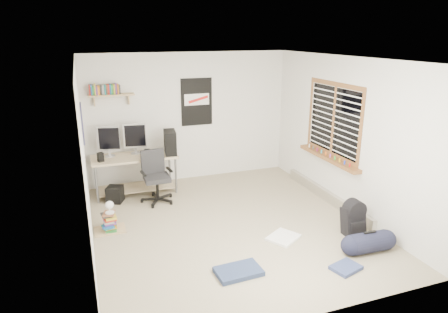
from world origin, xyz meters
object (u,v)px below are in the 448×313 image
object	(u,v)px
duffel_bag	(369,242)
book_stack	(109,221)
desk	(135,174)
backpack	(353,221)
office_chair	(157,175)

from	to	relation	value
duffel_bag	book_stack	bearing A→B (deg)	153.14
desk	backpack	size ratio (longest dim) A/B	3.57
backpack	duffel_bag	xyz separation A→B (m)	(-0.13, -0.51, -0.06)
desk	office_chair	size ratio (longest dim) A/B	1.65
desk	book_stack	size ratio (longest dim) A/B	3.76
office_chair	backpack	xyz separation A→B (m)	(2.49, -2.12, -0.29)
desk	book_stack	world-z (taller)	desk
desk	backpack	xyz separation A→B (m)	(2.78, -2.68, -0.16)
book_stack	office_chair	bearing A→B (deg)	43.03
office_chair	book_stack	world-z (taller)	office_chair
office_chair	backpack	size ratio (longest dim) A/B	2.16
office_chair	book_stack	size ratio (longest dim) A/B	2.27
backpack	book_stack	size ratio (longest dim) A/B	1.05
office_chair	duffel_bag	bearing A→B (deg)	-55.23
duffel_bag	office_chair	bearing A→B (deg)	134.20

